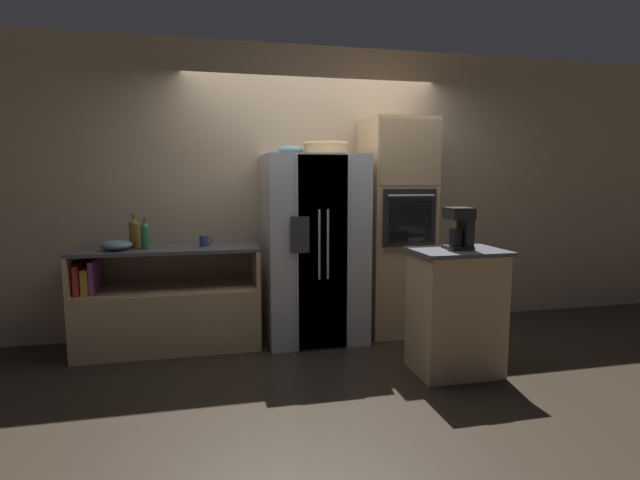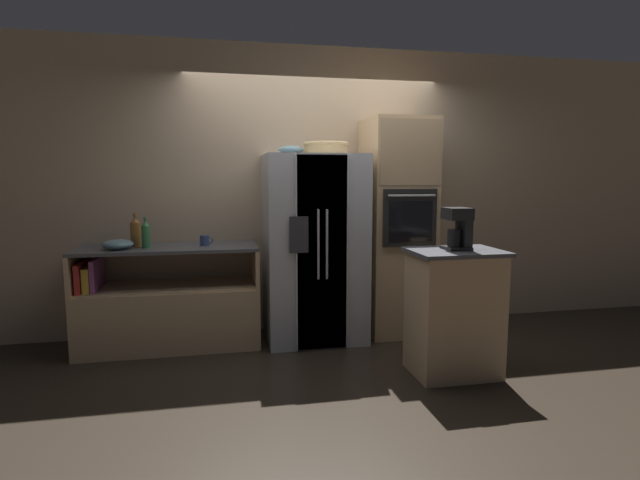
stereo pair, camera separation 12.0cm
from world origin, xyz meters
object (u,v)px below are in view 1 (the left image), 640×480
(fruit_bowl, at_px, (291,150))
(mug, at_px, (204,241))
(bottle_tall, at_px, (134,232))
(bottle_short, at_px, (145,235))
(mixing_bowl, at_px, (117,245))
(wicker_basket, at_px, (326,148))
(coffee_maker, at_px, (461,226))
(wall_oven, at_px, (396,227))
(refrigerator, at_px, (314,248))

(fruit_bowl, bearing_deg, mug, -179.54)
(bottle_tall, distance_m, bottle_short, 0.15)
(mixing_bowl, bearing_deg, wicker_basket, 2.30)
(coffee_maker, bearing_deg, bottle_tall, 155.67)
(wall_oven, xyz_separation_m, coffee_maker, (0.09, -1.10, 0.11))
(refrigerator, xyz_separation_m, bottle_short, (-1.50, -0.03, 0.17))
(refrigerator, distance_m, mixing_bowl, 1.73)
(fruit_bowl, distance_m, bottle_tall, 1.57)
(bottle_tall, xyz_separation_m, bottle_short, (0.10, -0.12, -0.01))
(wall_oven, relative_size, coffee_maker, 6.49)
(wall_oven, relative_size, bottle_tall, 7.04)
(refrigerator, distance_m, mug, 1.01)
(refrigerator, xyz_separation_m, bottle_tall, (-1.60, 0.09, 0.18))
(mug, bearing_deg, refrigerator, -1.80)
(fruit_bowl, bearing_deg, wall_oven, 0.62)
(mixing_bowl, height_order, coffee_maker, coffee_maker)
(fruit_bowl, distance_m, bottle_short, 1.49)
(wall_oven, height_order, fruit_bowl, wall_oven)
(wicker_basket, distance_m, fruit_bowl, 0.32)
(refrigerator, relative_size, wall_oven, 0.83)
(wall_oven, bearing_deg, refrigerator, -176.63)
(fruit_bowl, bearing_deg, refrigerator, -10.32)
(wall_oven, distance_m, mixing_bowl, 2.56)
(bottle_short, bearing_deg, wall_oven, 1.83)
(refrigerator, bearing_deg, wicker_basket, 8.96)
(bottle_short, height_order, mixing_bowl, bottle_short)
(mug, relative_size, coffee_maker, 0.36)
(fruit_bowl, bearing_deg, coffee_maker, -43.83)
(bottle_short, bearing_deg, refrigerator, 0.97)
(refrigerator, relative_size, wicker_basket, 4.14)
(bottle_tall, bearing_deg, mixing_bowl, -130.61)
(wall_oven, xyz_separation_m, wicker_basket, (-0.72, -0.03, 0.75))
(wall_oven, height_order, wicker_basket, wall_oven)
(fruit_bowl, bearing_deg, mixing_bowl, -176.48)
(fruit_bowl, xyz_separation_m, bottle_tall, (-1.39, 0.05, -0.73))
(wicker_basket, xyz_separation_m, bottle_short, (-1.61, -0.04, -0.76))
(mug, bearing_deg, wall_oven, 0.55)
(wicker_basket, height_order, bottle_short, wicker_basket)
(mixing_bowl, bearing_deg, bottle_tall, 49.39)
(bottle_tall, bearing_deg, mug, -5.66)
(wicker_basket, xyz_separation_m, mug, (-1.12, 0.01, -0.84))
(wall_oven, distance_m, bottle_short, 2.33)
(fruit_bowl, bearing_deg, wicker_basket, -3.46)
(wicker_basket, bearing_deg, coffee_maker, -52.83)
(mug, height_order, coffee_maker, coffee_maker)
(wall_oven, height_order, bottle_short, wall_oven)
(wall_oven, bearing_deg, wicker_basket, -177.54)
(bottle_short, bearing_deg, coffee_maker, -22.94)
(wicker_basket, relative_size, coffee_maker, 1.30)
(refrigerator, relative_size, bottle_tall, 5.87)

